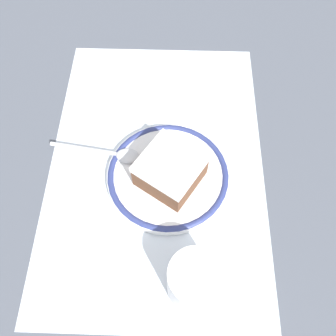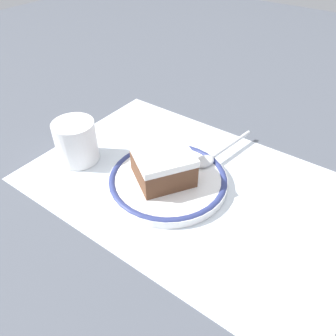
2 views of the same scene
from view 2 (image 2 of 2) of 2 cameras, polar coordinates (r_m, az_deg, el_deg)
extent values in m
plane|color=#4C515B|center=(0.55, 3.65, -2.84)|extent=(2.40, 2.40, 0.00)
cube|color=silver|center=(0.55, 3.65, -2.78)|extent=(0.52, 0.35, 0.00)
cylinder|color=white|center=(0.54, 0.00, -2.15)|extent=(0.19, 0.19, 0.01)
torus|color=navy|center=(0.54, 0.00, -1.87)|extent=(0.19, 0.19, 0.01)
cube|color=brown|center=(0.52, -0.85, 0.08)|extent=(0.11, 0.12, 0.04)
cube|color=white|center=(0.51, -0.88, 2.30)|extent=(0.12, 0.12, 0.01)
ellipsoid|color=silver|center=(0.56, 6.37, 1.10)|extent=(0.03, 0.04, 0.01)
cylinder|color=silver|center=(0.61, 10.79, 4.03)|extent=(0.02, 0.11, 0.01)
cylinder|color=white|center=(0.60, -15.45, 4.40)|extent=(0.07, 0.07, 0.07)
cylinder|color=brown|center=(0.61, -15.07, 2.62)|extent=(0.06, 0.06, 0.03)
cube|color=white|center=(0.66, -4.93, 5.91)|extent=(0.12, 0.12, 0.00)
camera|label=1|loc=(0.61, -33.26, 49.11)|focal=38.43mm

